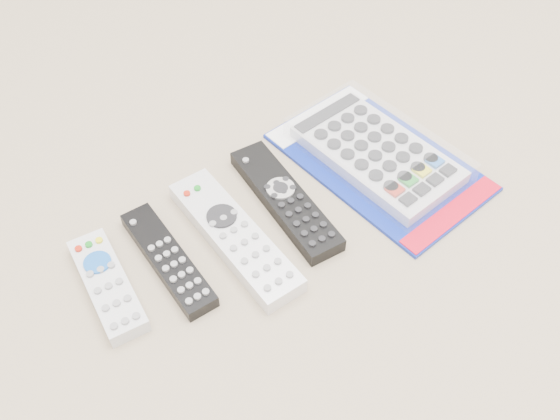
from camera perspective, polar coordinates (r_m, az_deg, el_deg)
remote_small_grey at (r=0.77m, az=-15.51°, el=-6.60°), size 0.07×0.16×0.02m
remote_slim_black at (r=0.78m, az=-10.19°, el=-4.46°), size 0.05×0.18×0.02m
remote_silver_dvd at (r=0.79m, az=-4.17°, el=-2.41°), size 0.07×0.23×0.03m
remote_large_black at (r=0.83m, az=0.49°, el=0.96°), size 0.08×0.22×0.02m
jumbo_remote_packaged at (r=0.89m, az=8.90°, el=5.21°), size 0.19×0.30×0.04m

